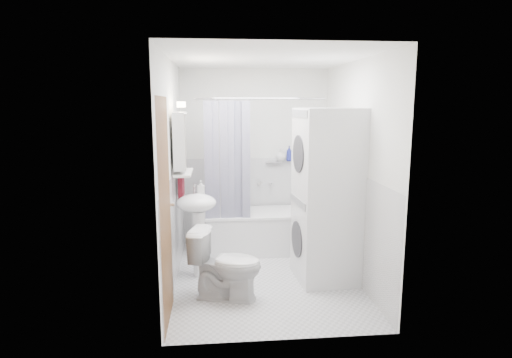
{
  "coord_description": "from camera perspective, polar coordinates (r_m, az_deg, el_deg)",
  "views": [
    {
      "loc": [
        -0.54,
        -4.53,
        1.94
      ],
      "look_at": [
        -0.09,
        0.15,
        1.11
      ],
      "focal_mm": 30.0,
      "sensor_mm": 36.0,
      "label": 1
    }
  ],
  "objects": [
    {
      "name": "towel",
      "position": [
        4.97,
        -10.02,
        2.51
      ],
      "size": [
        0.07,
        0.35,
        0.84
      ],
      "color": "maroon",
      "rests_on": "room_walls"
    },
    {
      "name": "shampoo_b",
      "position": [
        5.91,
        4.43,
        2.81
      ],
      "size": [
        0.08,
        0.21,
        0.08
      ],
      "primitive_type": "imported",
      "color": "navy",
      "rests_on": "shower_caddy"
    },
    {
      "name": "shower_curtain",
      "position": [
        5.23,
        -3.87,
        2.43
      ],
      "size": [
        0.55,
        0.02,
        1.45
      ],
      "color": "#121240",
      "rests_on": "curtain_rod"
    },
    {
      "name": "room_walls",
      "position": [
        4.59,
        1.33,
        4.37
      ],
      "size": [
        2.6,
        2.6,
        2.6
      ],
      "color": "white",
      "rests_on": "ground"
    },
    {
      "name": "shower_caddy",
      "position": [
        5.88,
        2.43,
        2.3
      ],
      "size": [
        0.22,
        0.06,
        0.02
      ],
      "primitive_type": "cube",
      "color": "silver",
      "rests_on": "room_walls"
    },
    {
      "name": "bathtub",
      "position": [
        5.72,
        0.31,
        -6.7
      ],
      "size": [
        1.39,
        0.66,
        0.53
      ],
      "color": "white",
      "rests_on": "ground"
    },
    {
      "name": "toilet",
      "position": [
        4.37,
        -3.98,
        -11.33
      ],
      "size": [
        0.79,
        0.57,
        0.7
      ],
      "primitive_type": "imported",
      "rotation": [
        0.0,
        0.0,
        1.31
      ],
      "color": "white",
      "rests_on": "ground"
    },
    {
      "name": "soap_pump",
      "position": [
        4.89,
        -7.34,
        -1.74
      ],
      "size": [
        0.08,
        0.17,
        0.08
      ],
      "primitive_type": "imported",
      "color": "gray",
      "rests_on": "sink"
    },
    {
      "name": "washer_dryer",
      "position": [
        4.73,
        9.59,
        -2.22
      ],
      "size": [
        0.72,
        0.72,
        1.89
      ],
      "rotation": [
        0.0,
        0.0,
        0.07
      ],
      "color": "white",
      "rests_on": "ground"
    },
    {
      "name": "curtain_rod",
      "position": [
        5.21,
        0.63,
        10.69
      ],
      "size": [
        1.57,
        0.02,
        0.02
      ],
      "primitive_type": "cylinder",
      "rotation": [
        0.0,
        1.57,
        0.0
      ],
      "color": "silver",
      "rests_on": "room_walls"
    },
    {
      "name": "shelf_cup",
      "position": [
        4.81,
        -9.58,
        1.81
      ],
      "size": [
        0.1,
        0.09,
        0.1
      ],
      "primitive_type": "imported",
      "color": "gray",
      "rests_on": "shelf"
    },
    {
      "name": "shampoo_a",
      "position": [
        5.89,
        3.29,
        3.04
      ],
      "size": [
        0.13,
        0.17,
        0.13
      ],
      "primitive_type": "imported",
      "color": "gray",
      "rests_on": "shower_caddy"
    },
    {
      "name": "shelf_bottle",
      "position": [
        4.55,
        -9.81,
        1.14
      ],
      "size": [
        0.07,
        0.18,
        0.07
      ],
      "primitive_type": "imported",
      "color": "gray",
      "rests_on": "shelf"
    },
    {
      "name": "tub_spout",
      "position": [
        5.93,
        1.92,
        -0.54
      ],
      "size": [
        0.04,
        0.12,
        0.04
      ],
      "primitive_type": "cylinder",
      "rotation": [
        1.57,
        0.0,
        0.0
      ],
      "color": "silver",
      "rests_on": "room_walls"
    },
    {
      "name": "medicine_cabinet",
      "position": [
        4.66,
        -9.97,
        5.28
      ],
      "size": [
        0.13,
        0.5,
        0.71
      ],
      "color": "white",
      "rests_on": "room_walls"
    },
    {
      "name": "shelf",
      "position": [
        4.7,
        -9.66,
        0.84
      ],
      "size": [
        0.18,
        0.54,
        0.02
      ],
      "primitive_type": "cube",
      "color": "silver",
      "rests_on": "room_walls"
    },
    {
      "name": "wainscot",
      "position": [
        5.04,
        0.9,
        -5.39
      ],
      "size": [
        1.98,
        2.58,
        2.58
      ],
      "color": "white",
      "rests_on": "ground"
    },
    {
      "name": "floor",
      "position": [
        4.96,
        1.26,
        -12.99
      ],
      "size": [
        2.6,
        2.6,
        0.0
      ],
      "primitive_type": "plane",
      "color": "silver",
      "rests_on": "ground"
    },
    {
      "name": "sink",
      "position": [
        4.84,
        -7.84,
        -4.86
      ],
      "size": [
        0.44,
        0.37,
        1.04
      ],
      "color": "white",
      "rests_on": "ground"
    },
    {
      "name": "door",
      "position": [
        4.11,
        -11.05,
        -3.36
      ],
      "size": [
        0.05,
        2.0,
        2.0
      ],
      "color": "brown",
      "rests_on": "ground"
    }
  ]
}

